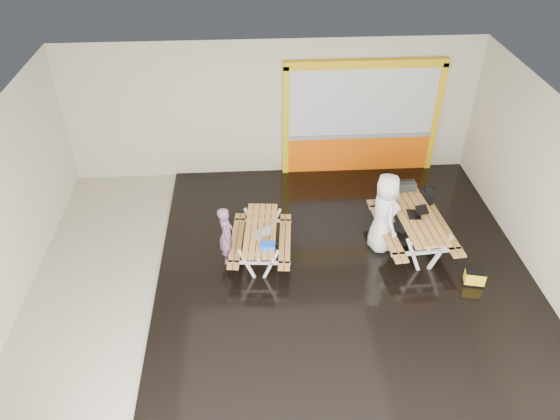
{
  "coord_description": "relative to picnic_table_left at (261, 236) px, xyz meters",
  "views": [
    {
      "loc": [
        -0.56,
        -7.96,
        7.45
      ],
      "look_at": [
        0.0,
        0.9,
        1.0
      ],
      "focal_mm": 34.4,
      "sensor_mm": 36.0,
      "label": 1
    }
  ],
  "objects": [
    {
      "name": "blue_pouch",
      "position": [
        0.11,
        -0.58,
        0.21
      ],
      "size": [
        0.3,
        0.21,
        0.09
      ],
      "primitive_type": "cube",
      "rotation": [
        0.0,
        0.0,
        -0.02
      ],
      "color": "blue",
      "rests_on": "picnic_table_left"
    },
    {
      "name": "room",
      "position": [
        0.41,
        -0.63,
        1.19
      ],
      "size": [
        10.02,
        8.02,
        3.52
      ],
      "color": "beige",
      "rests_on": "ground"
    },
    {
      "name": "laptop_right",
      "position": [
        3.23,
        0.12,
        0.35
      ],
      "size": [
        0.42,
        0.38,
        0.16
      ],
      "color": "black",
      "rests_on": "picnic_table_right"
    },
    {
      "name": "backpack",
      "position": [
        3.69,
        0.91,
        0.22
      ],
      "size": [
        0.34,
        0.29,
        0.49
      ],
      "color": "black",
      "rests_on": "picnic_table_right"
    },
    {
      "name": "dark_case",
      "position": [
        2.88,
        0.18,
        -0.43
      ],
      "size": [
        0.49,
        0.43,
        0.16
      ],
      "primitive_type": "cube",
      "rotation": [
        0.0,
        0.0,
        0.32
      ],
      "color": "black",
      "rests_on": "deck"
    },
    {
      "name": "kiosk",
      "position": [
        2.61,
        3.3,
        0.89
      ],
      "size": [
        3.88,
        0.16,
        3.0
      ],
      "color": "#FB6108",
      "rests_on": "room"
    },
    {
      "name": "person_left",
      "position": [
        -0.69,
        -0.18,
        0.2
      ],
      "size": [
        0.32,
        0.48,
        1.29
      ],
      "primitive_type": "imported",
      "rotation": [
        0.0,
        0.0,
        1.59
      ],
      "color": "#795172",
      "rests_on": "deck"
    },
    {
      "name": "deck",
      "position": [
        1.66,
        -0.63,
        -0.53
      ],
      "size": [
        7.5,
        7.98,
        0.05
      ],
      "primitive_type": "cube",
      "color": "black",
      "rests_on": "room"
    },
    {
      "name": "toolbox",
      "position": [
        3.23,
        1.06,
        0.39
      ],
      "size": [
        0.45,
        0.25,
        0.25
      ],
      "color": "black",
      "rests_on": "picnic_table_right"
    },
    {
      "name": "picnic_table_right",
      "position": [
        3.23,
        0.16,
        0.09
      ],
      "size": [
        1.6,
        2.24,
        0.86
      ],
      "color": "#C48946",
      "rests_on": "deck"
    },
    {
      "name": "fluke_bag",
      "position": [
        4.15,
        -1.13,
        -0.34
      ],
      "size": [
        0.44,
        0.34,
        0.34
      ],
      "color": "black",
      "rests_on": "deck"
    },
    {
      "name": "person_right",
      "position": [
        2.57,
        0.17,
        0.34
      ],
      "size": [
        0.66,
        0.94,
        1.81
      ],
      "primitive_type": "imported",
      "rotation": [
        0.0,
        0.0,
        1.67
      ],
      "color": "white",
      "rests_on": "deck"
    },
    {
      "name": "laptop_left",
      "position": [
        0.02,
        -0.2,
        0.21
      ],
      "size": [
        0.34,
        0.32,
        0.14
      ],
      "color": "silver",
      "rests_on": "picnic_table_left"
    },
    {
      "name": "picnic_table_left",
      "position": [
        0.0,
        0.0,
        0.0
      ],
      "size": [
        1.38,
        1.91,
        0.72
      ],
      "color": "#C48946",
      "rests_on": "deck"
    }
  ]
}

